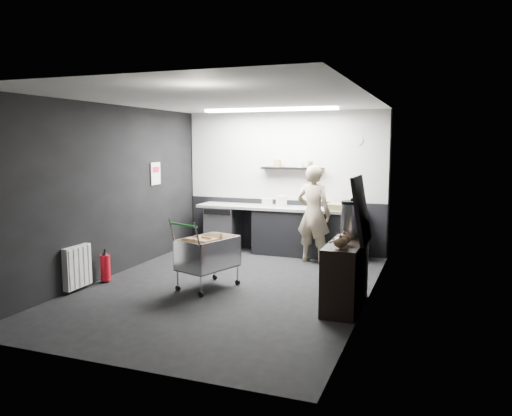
% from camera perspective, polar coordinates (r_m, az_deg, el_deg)
% --- Properties ---
extents(floor, '(5.50, 5.50, 0.00)m').
position_cam_1_polar(floor, '(7.41, -3.26, -9.04)').
color(floor, black).
rests_on(floor, ground).
extents(ceiling, '(5.50, 5.50, 0.00)m').
position_cam_1_polar(ceiling, '(7.12, -3.42, 12.26)').
color(ceiling, silver).
rests_on(ceiling, wall_back).
extents(wall_back, '(5.50, 0.00, 5.50)m').
position_cam_1_polar(wall_back, '(9.71, 3.23, 3.02)').
color(wall_back, black).
rests_on(wall_back, floor).
extents(wall_front, '(5.50, 0.00, 5.50)m').
position_cam_1_polar(wall_front, '(4.78, -16.77, -1.95)').
color(wall_front, black).
rests_on(wall_front, floor).
extents(wall_left, '(0.00, 5.50, 5.50)m').
position_cam_1_polar(wall_left, '(8.15, -16.32, 1.87)').
color(wall_left, black).
rests_on(wall_left, floor).
extents(wall_right, '(0.00, 5.50, 5.50)m').
position_cam_1_polar(wall_right, '(6.60, 12.77, 0.72)').
color(wall_right, black).
rests_on(wall_right, floor).
extents(kitchen_wall_panel, '(3.95, 0.02, 1.70)m').
position_cam_1_polar(kitchen_wall_panel, '(9.66, 3.21, 5.97)').
color(kitchen_wall_panel, silver).
rests_on(kitchen_wall_panel, wall_back).
extents(dado_panel, '(3.95, 0.02, 1.00)m').
position_cam_1_polar(dado_panel, '(9.79, 3.16, -1.95)').
color(dado_panel, black).
rests_on(dado_panel, wall_back).
extents(floating_shelf, '(1.20, 0.22, 0.04)m').
position_cam_1_polar(floating_shelf, '(9.51, 4.16, 4.55)').
color(floating_shelf, black).
rests_on(floating_shelf, wall_back).
extents(wall_clock, '(0.20, 0.03, 0.20)m').
position_cam_1_polar(wall_clock, '(9.33, 11.52, 7.62)').
color(wall_clock, silver).
rests_on(wall_clock, wall_back).
extents(poster, '(0.02, 0.30, 0.40)m').
position_cam_1_polar(poster, '(9.20, -11.42, 3.88)').
color(poster, white).
rests_on(poster, wall_left).
extents(poster_red_band, '(0.02, 0.22, 0.10)m').
position_cam_1_polar(poster_red_band, '(9.19, -11.40, 4.32)').
color(poster_red_band, red).
rests_on(poster_red_band, poster).
extents(radiator, '(0.10, 0.50, 0.60)m').
position_cam_1_polar(radiator, '(7.58, -19.76, -6.35)').
color(radiator, silver).
rests_on(radiator, wall_left).
extents(ceiling_strip, '(2.40, 0.20, 0.04)m').
position_cam_1_polar(ceiling_strip, '(8.84, 1.53, 11.15)').
color(ceiling_strip, white).
rests_on(ceiling_strip, ceiling).
extents(prep_counter, '(3.20, 0.61, 0.90)m').
position_cam_1_polar(prep_counter, '(9.47, 3.38, -2.54)').
color(prep_counter, black).
rests_on(prep_counter, floor).
extents(person, '(0.69, 0.52, 1.73)m').
position_cam_1_polar(person, '(8.81, 6.59, -0.67)').
color(person, beige).
rests_on(person, floor).
extents(shopping_cart, '(0.81, 1.08, 1.01)m').
position_cam_1_polar(shopping_cart, '(7.28, -5.54, -5.45)').
color(shopping_cart, silver).
rests_on(shopping_cart, floor).
extents(sideboard, '(0.48, 1.13, 1.69)m').
position_cam_1_polar(sideboard, '(6.52, 10.33, -6.51)').
color(sideboard, black).
rests_on(sideboard, floor).
extents(fire_extinguisher, '(0.15, 0.15, 0.49)m').
position_cam_1_polar(fire_extinguisher, '(7.94, -16.83, -6.45)').
color(fire_extinguisher, red).
rests_on(fire_extinguisher, floor).
extents(cardboard_box, '(0.61, 0.50, 0.11)m').
position_cam_1_polar(cardboard_box, '(9.09, 9.88, 0.12)').
color(cardboard_box, '#95804F').
rests_on(cardboard_box, prep_counter).
extents(pink_tub, '(0.21, 0.21, 0.21)m').
position_cam_1_polar(pink_tub, '(9.41, 2.92, 0.76)').
color(pink_tub, silver).
rests_on(pink_tub, prep_counter).
extents(white_container, '(0.17, 0.14, 0.15)m').
position_cam_1_polar(white_container, '(9.45, 1.28, 0.63)').
color(white_container, silver).
rests_on(white_container, prep_counter).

